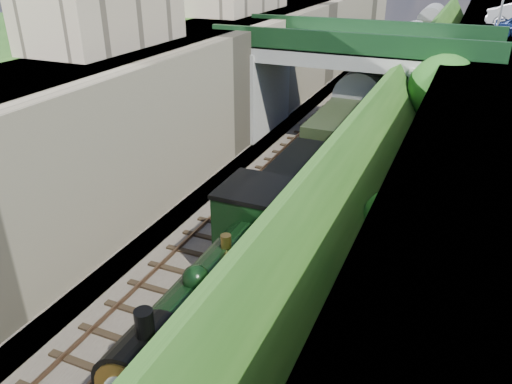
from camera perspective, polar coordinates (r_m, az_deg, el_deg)
trackbed at (r=29.15m, az=7.73°, el=3.33°), size 10.00×90.00×0.20m
retaining_wall at (r=29.88m, az=-2.22°, el=11.01°), size 1.00×90.00×7.00m
street_plateau_left at (r=31.51m, az=-8.10°, el=11.57°), size 6.00×90.00×7.00m
embankment_slope at (r=25.72m, az=17.56°, el=5.38°), size 4.76×90.00×6.38m
track_left at (r=29.64m, az=4.03°, el=4.21°), size 2.50×90.00×0.20m
track_right at (r=28.83m, az=10.03°, el=3.21°), size 2.50×90.00×0.20m
road_bridge at (r=31.45m, az=11.96°, el=12.33°), size 16.00×6.40×7.25m
building_near at (r=26.04m, az=-17.10°, el=20.06°), size 4.00×8.00×4.00m
tree at (r=27.62m, az=20.82°, el=10.57°), size 3.60×3.80×6.60m
locomotive at (r=15.56m, az=-3.57°, el=-10.95°), size 3.10×10.22×3.83m
tender at (r=21.53m, az=5.26°, el=-0.62°), size 2.70×6.00×3.05m
coach_front at (r=32.81m, az=12.44°, el=9.17°), size 2.90×18.00×3.70m
coach_middle at (r=50.94m, az=17.04°, el=14.56°), size 2.90×18.00×3.70m
coach_rear at (r=69.42m, az=19.28°, el=17.07°), size 2.90×18.00×3.70m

